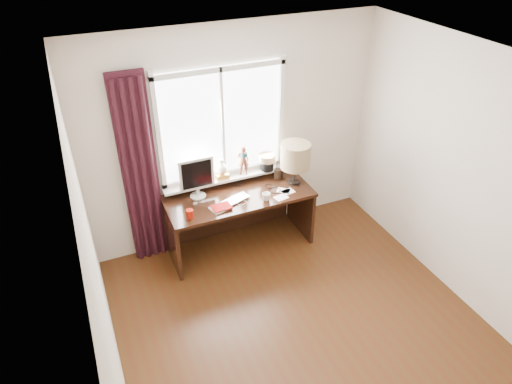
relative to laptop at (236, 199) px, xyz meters
name	(u,v)px	position (x,y,z in m)	size (l,w,h in m)	color
floor	(312,341)	(0.17, -1.54, -0.76)	(3.50, 4.00, 0.00)	#43260F
ceiling	(338,82)	(0.17, -1.54, 1.84)	(3.50, 4.00, 0.00)	white
wall_back	(234,137)	(0.17, 0.46, 0.54)	(3.50, 2.60, 0.00)	beige
wall_left	(102,299)	(-1.58, -1.54, 0.54)	(4.00, 2.60, 0.00)	beige
wall_right	(483,190)	(1.92, -1.54, 0.54)	(4.00, 2.60, 0.00)	beige
laptop	(236,199)	(0.00, 0.00, 0.00)	(0.33, 0.21, 0.03)	silver
mug	(266,196)	(0.32, -0.13, 0.03)	(0.09, 0.09, 0.09)	white
red_cup	(190,214)	(-0.57, -0.12, 0.04)	(0.08, 0.08, 0.10)	#901206
window	(225,141)	(0.04, 0.41, 0.54)	(1.52, 0.22, 1.40)	white
curtain	(140,174)	(-0.96, 0.37, 0.35)	(0.38, 0.09, 2.25)	black
desk	(236,208)	(0.07, 0.19, -0.26)	(1.70, 0.70, 0.75)	black
monitor	(196,176)	(-0.37, 0.25, 0.27)	(0.40, 0.18, 0.49)	beige
notebook_stack	(221,207)	(-0.21, -0.09, 0.00)	(0.25, 0.20, 0.03)	beige
brush_holder	(278,174)	(0.65, 0.26, 0.05)	(0.09, 0.09, 0.25)	black
icon_frame	(268,170)	(0.58, 0.38, 0.05)	(0.10, 0.03, 0.13)	gold
table_lamp	(295,156)	(0.78, 0.07, 0.35)	(0.35, 0.35, 0.52)	black
loose_papers	(284,193)	(0.57, -0.09, -0.01)	(0.29, 0.27, 0.00)	white
desk_cables	(264,188)	(0.40, 0.12, -0.01)	(0.50, 0.44, 0.01)	black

